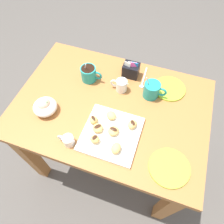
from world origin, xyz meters
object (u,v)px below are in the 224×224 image
(beignet_3, at_px, (116,148))
(beignet_4, at_px, (111,115))
(saucer_lime_right, at_px, (169,168))
(beignet_1, at_px, (95,139))
(dining_table, at_px, (111,119))
(pastry_plate_square, at_px, (111,134))
(beignet_5, at_px, (94,120))
(saucer_lime_left, at_px, (169,89))
(beignet_0, at_px, (113,131))
(beignet_6, at_px, (98,128))
(chocolate_sauce_pitcher, at_px, (68,140))
(beignet_2, at_px, (132,124))
(coffee_mug_teal_right, at_px, (152,90))
(sugar_caddy, at_px, (131,70))
(coffee_mug_teal_left, at_px, (89,73))
(ice_cream_bowl, at_px, (45,106))
(cream_pitcher_white, at_px, (121,85))

(beignet_3, distance_m, beignet_4, 0.18)
(saucer_lime_right, relative_size, beignet_4, 3.45)
(beignet_1, bearing_deg, dining_table, 89.61)
(pastry_plate_square, height_order, beignet_5, beignet_5)
(saucer_lime_left, xyz_separation_m, beignet_5, (-0.32, -0.34, 0.03))
(saucer_lime_left, bearing_deg, dining_table, -141.99)
(beignet_1, xyz_separation_m, beignet_4, (0.03, 0.15, -0.00))
(beignet_0, relative_size, beignet_4, 1.04)
(saucer_lime_left, distance_m, beignet_6, 0.47)
(chocolate_sauce_pitcher, xyz_separation_m, beignet_2, (0.26, 0.18, 0.00))
(saucer_lime_right, xyz_separation_m, beignet_4, (-0.33, 0.16, 0.03))
(beignet_1, relative_size, beignet_3, 0.84)
(dining_table, xyz_separation_m, beignet_0, (0.07, -0.15, 0.18))
(saucer_lime_right, bearing_deg, saucer_lime_left, 100.55)
(pastry_plate_square, bearing_deg, beignet_5, 162.73)
(chocolate_sauce_pitcher, distance_m, saucer_lime_right, 0.47)
(chocolate_sauce_pitcher, bearing_deg, coffee_mug_teal_right, 53.44)
(chocolate_sauce_pitcher, relative_size, beignet_5, 2.11)
(chocolate_sauce_pitcher, height_order, beignet_0, chocolate_sauce_pitcher)
(sugar_caddy, bearing_deg, beignet_3, -81.62)
(coffee_mug_teal_left, relative_size, ice_cream_bowl, 1.07)
(saucer_lime_left, bearing_deg, ice_cream_bowl, -148.76)
(pastry_plate_square, relative_size, beignet_1, 5.77)
(beignet_5, bearing_deg, saucer_lime_left, 47.17)
(dining_table, height_order, pastry_plate_square, pastry_plate_square)
(coffee_mug_teal_left, height_order, beignet_5, coffee_mug_teal_left)
(beignet_5, bearing_deg, dining_table, 70.83)
(saucer_lime_right, bearing_deg, beignet_3, -179.47)
(beignet_0, bearing_deg, dining_table, 113.50)
(beignet_5, bearing_deg, beignet_3, -34.75)
(ice_cream_bowl, distance_m, saucer_lime_left, 0.68)
(ice_cream_bowl, relative_size, beignet_2, 2.38)
(saucer_lime_left, xyz_separation_m, beignet_0, (-0.21, -0.37, 0.03))
(beignet_1, bearing_deg, beignet_2, 42.76)
(coffee_mug_teal_right, relative_size, beignet_4, 2.59)
(beignet_0, relative_size, beignet_5, 1.26)
(beignet_3, bearing_deg, coffee_mug_teal_left, 127.55)
(coffee_mug_teal_left, xyz_separation_m, chocolate_sauce_pitcher, (0.06, -0.40, -0.02))
(dining_table, distance_m, beignet_0, 0.24)
(coffee_mug_teal_left, bearing_deg, pastry_plate_square, -51.62)
(beignet_6, bearing_deg, coffee_mug_teal_left, 119.32)
(pastry_plate_square, relative_size, coffee_mug_teal_right, 1.96)
(sugar_caddy, bearing_deg, pastry_plate_square, -87.05)
(coffee_mug_teal_left, xyz_separation_m, sugar_caddy, (0.21, 0.11, -0.00))
(coffee_mug_teal_left, distance_m, beignet_4, 0.30)
(beignet_6, bearing_deg, dining_table, 86.63)
(beignet_1, height_order, beignet_5, beignet_1)
(pastry_plate_square, relative_size, beignet_0, 4.91)
(sugar_caddy, distance_m, saucer_lime_right, 0.57)
(coffee_mug_teal_left, bearing_deg, cream_pitcher_white, -4.37)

